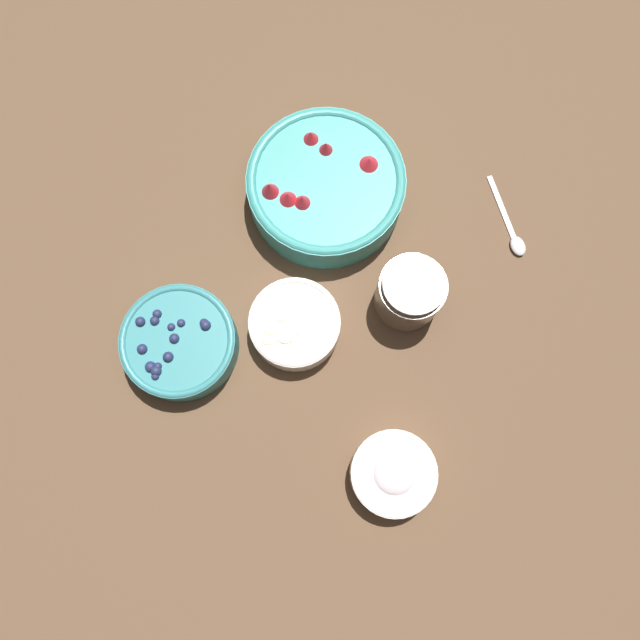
{
  "coord_description": "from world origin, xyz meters",
  "views": [
    {
      "loc": [
        0.24,
        0.09,
        0.9
      ],
      "look_at": [
        0.06,
        0.01,
        0.04
      ],
      "focal_mm": 35.0,
      "sensor_mm": 36.0,
      "label": 1
    }
  ],
  "objects_px": {
    "bowl_bananas": "(295,324)",
    "jar_chocolate": "(409,293)",
    "bowl_cream": "(393,473)",
    "bowl_strawberries": "(326,186)",
    "bowl_blueberries": "(179,343)"
  },
  "relations": [
    {
      "from": "bowl_strawberries",
      "to": "jar_chocolate",
      "type": "height_order",
      "value": "jar_chocolate"
    },
    {
      "from": "bowl_blueberries",
      "to": "jar_chocolate",
      "type": "distance_m",
      "value": 0.34
    },
    {
      "from": "bowl_blueberries",
      "to": "bowl_cream",
      "type": "height_order",
      "value": "bowl_blueberries"
    },
    {
      "from": "bowl_blueberries",
      "to": "jar_chocolate",
      "type": "relative_size",
      "value": 1.72
    },
    {
      "from": "bowl_bananas",
      "to": "jar_chocolate",
      "type": "relative_size",
      "value": 1.38
    },
    {
      "from": "bowl_strawberries",
      "to": "bowl_blueberries",
      "type": "xyz_separation_m",
      "value": [
        0.3,
        -0.09,
        -0.01
      ]
    },
    {
      "from": "bowl_cream",
      "to": "bowl_strawberries",
      "type": "bearing_deg",
      "value": -143.43
    },
    {
      "from": "bowl_bananas",
      "to": "jar_chocolate",
      "type": "distance_m",
      "value": 0.17
    },
    {
      "from": "bowl_cream",
      "to": "jar_chocolate",
      "type": "distance_m",
      "value": 0.25
    },
    {
      "from": "bowl_blueberries",
      "to": "bowl_bananas",
      "type": "distance_m",
      "value": 0.17
    },
    {
      "from": "bowl_strawberries",
      "to": "bowl_blueberries",
      "type": "bearing_deg",
      "value": -17.24
    },
    {
      "from": "bowl_bananas",
      "to": "bowl_cream",
      "type": "relative_size",
      "value": 1.12
    },
    {
      "from": "bowl_cream",
      "to": "jar_chocolate",
      "type": "height_order",
      "value": "jar_chocolate"
    },
    {
      "from": "bowl_blueberries",
      "to": "bowl_cream",
      "type": "xyz_separation_m",
      "value": [
        0.04,
        0.35,
        -0.0
      ]
    },
    {
      "from": "bowl_strawberries",
      "to": "bowl_blueberries",
      "type": "distance_m",
      "value": 0.32
    }
  ]
}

